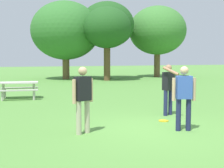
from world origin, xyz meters
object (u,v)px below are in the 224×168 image
object	(u,v)px
frisbee	(164,121)
picnic_table_near	(19,86)
tree_slender_mid	(107,25)
tree_back_left	(157,31)
person_bystander	(184,94)
tree_broad_center	(66,31)
tree_far_right	(107,28)
person_catcher	(169,86)
person_thrower	(83,96)

from	to	relation	value
frisbee	picnic_table_near	distance (m)	7.60
picnic_table_near	tree_slender_mid	bearing A→B (deg)	52.83
picnic_table_near	tree_back_left	size ratio (longest dim) A/B	0.28
person_bystander	tree_slender_mid	bearing A→B (deg)	74.94
frisbee	tree_broad_center	bearing A→B (deg)	85.62
person_bystander	frisbee	size ratio (longest dim) A/B	5.66
tree_slender_mid	tree_far_right	bearing A→B (deg)	-111.14
tree_back_left	picnic_table_near	bearing A→B (deg)	-139.81
tree_slender_mid	frisbee	bearing A→B (deg)	-105.57
frisbee	tree_broad_center	world-z (taller)	tree_broad_center
tree_far_right	person_catcher	bearing A→B (deg)	-103.26
tree_far_right	tree_slender_mid	world-z (taller)	tree_slender_mid
frisbee	picnic_table_near	world-z (taller)	picnic_table_near
person_catcher	picnic_table_near	distance (m)	7.27
picnic_table_near	tree_slender_mid	distance (m)	14.72
tree_far_right	tree_back_left	xyz separation A→B (m)	(6.20, 2.64, 0.22)
person_catcher	tree_far_right	bearing A→B (deg)	76.74
person_bystander	tree_far_right	bearing A→B (deg)	75.74
person_catcher	tree_far_right	size ratio (longest dim) A/B	0.27
tree_slender_mid	tree_back_left	bearing A→B (deg)	5.23
picnic_table_near	tree_far_right	world-z (taller)	tree_far_right
person_thrower	tree_slender_mid	bearing A→B (deg)	67.65
tree_broad_center	person_catcher	bearing A→B (deg)	-92.58
person_bystander	picnic_table_near	bearing A→B (deg)	113.07
tree_broad_center	tree_slender_mid	world-z (taller)	tree_slender_mid
person_thrower	tree_back_left	xyz separation A→B (m)	(12.99, 19.02, 3.53)
tree_broad_center	tree_slender_mid	distance (m)	3.69
frisbee	tree_slender_mid	world-z (taller)	tree_slender_mid
picnic_table_near	tree_back_left	world-z (taller)	tree_back_left
frisbee	tree_slender_mid	size ratio (longest dim) A/B	0.04
person_thrower	person_catcher	xyz separation A→B (m)	(3.24, 1.32, 0.02)
picnic_table_near	tree_back_left	distance (m)	18.60
person_catcher	picnic_table_near	xyz separation A→B (m)	(-4.15, 5.96, -0.40)
tree_slender_mid	tree_back_left	xyz separation A→B (m)	(5.37, 0.49, -0.26)
picnic_table_near	person_catcher	bearing A→B (deg)	-55.18
person_catcher	tree_back_left	size ratio (longest dim) A/B	0.24
person_bystander	tree_broad_center	distance (m)	20.23
person_thrower	picnic_table_near	xyz separation A→B (m)	(-0.91, 7.28, -0.38)
person_thrower	tree_far_right	xyz separation A→B (m)	(6.79, 16.38, 3.31)
person_catcher	person_bystander	size ratio (longest dim) A/B	1.00
frisbee	tree_slender_mid	distance (m)	19.23
tree_far_right	tree_broad_center	bearing A→B (deg)	133.42
picnic_table_near	tree_broad_center	world-z (taller)	tree_broad_center
person_catcher	tree_far_right	xyz separation A→B (m)	(3.55, 15.06, 3.29)
tree_broad_center	tree_back_left	size ratio (longest dim) A/B	0.99
person_bystander	tree_broad_center	world-z (taller)	tree_broad_center
person_catcher	frisbee	bearing A→B (deg)	-129.74
tree_broad_center	tree_slender_mid	size ratio (longest dim) A/B	0.99
frisbee	tree_back_left	bearing A→B (deg)	60.65
tree_far_right	frisbee	bearing A→B (deg)	-104.78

